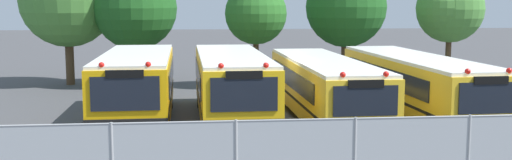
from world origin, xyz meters
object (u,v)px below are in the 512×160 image
school_bus_0 (137,85)px  tree_2 (255,13)px  tree_3 (348,7)px  tree_1 (138,8)px  school_bus_2 (323,86)px  tree_4 (448,9)px  school_bus_1 (231,84)px  school_bus_3 (415,84)px

school_bus_0 → tree_2: bearing=-121.9°
tree_3 → tree_1: bearing=-178.8°
school_bus_0 → tree_1: tree_1 is taller
school_bus_2 → tree_1: tree_1 is taller
school_bus_2 → tree_4: tree_4 is taller
school_bus_1 → tree_1: tree_1 is taller
school_bus_2 → tree_2: tree_2 is taller
tree_1 → tree_4: tree_1 is taller
school_bus_2 → tree_3: tree_3 is taller
tree_4 → tree_3: bearing=-179.9°
school_bus_0 → tree_3: (10.92, 10.53, 2.87)m
school_bus_3 → tree_3: 11.15m
school_bus_1 → school_bus_2: school_bus_1 is taller
school_bus_0 → school_bus_3: 10.84m
school_bus_1 → school_bus_3: size_ratio=0.87×
tree_4 → school_bus_0: bearing=-148.0°
school_bus_2 → school_bus_3: size_ratio=0.96×
school_bus_3 → tree_2: 11.08m
school_bus_1 → school_bus_2: bearing=178.3°
tree_1 → tree_2: size_ratio=1.16×
school_bus_0 → school_bus_3: size_ratio=0.83×
tree_2 → tree_3: 5.65m
school_bus_3 → tree_2: size_ratio=2.06×
school_bus_0 → school_bus_2: (7.15, -0.24, -0.13)m
tree_3 → school_bus_2: bearing=-109.3°
tree_1 → tree_3: (11.75, 0.25, 0.08)m
school_bus_3 → tree_4: bearing=-120.8°
tree_2 → tree_4: size_ratio=0.92×
school_bus_0 → tree_1: 10.68m
tree_4 → tree_2: bearing=-172.7°
school_bus_0 → school_bus_3: school_bus_0 is taller
school_bus_1 → tree_3: size_ratio=1.53×
school_bus_0 → school_bus_1: 3.57m
school_bus_1 → tree_2: tree_2 is taller
school_bus_2 → tree_4: size_ratio=1.82×
school_bus_1 → tree_1: 11.69m
school_bus_2 → tree_1: bearing=-53.6°
school_bus_0 → tree_4: tree_4 is taller
school_bus_1 → school_bus_2: size_ratio=0.91×
school_bus_2 → tree_3: size_ratio=1.68×
school_bus_1 → tree_3: bearing=-125.3°
school_bus_2 → tree_2: size_ratio=1.97×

